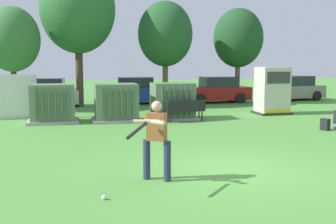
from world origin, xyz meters
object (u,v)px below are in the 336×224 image
object	(u,v)px
backpack	(325,125)
parked_car_left_of_center	(134,91)
batter	(156,137)
parked_car_leftmost	(43,93)
park_bench	(186,109)
parked_car_rightmost	(293,89)
sports_ball	(104,197)
parked_car_right_of_center	(217,90)
generator_enclosure	(272,91)
transformer_west	(53,104)
transformer_mid_east	(172,101)
transformer_mid_west	(116,103)

from	to	relation	value
backpack	parked_car_left_of_center	distance (m)	12.71
batter	parked_car_leftmost	xyz separation A→B (m)	(-3.30, 15.98, -0.22)
park_bench	backpack	xyz separation A→B (m)	(4.52, -3.35, -0.32)
parked_car_rightmost	parked_car_left_of_center	bearing A→B (deg)	178.66
park_bench	backpack	world-z (taller)	park_bench
sports_ball	backpack	xyz separation A→B (m)	(8.75, 5.99, 0.17)
batter	parked_car_right_of_center	world-z (taller)	batter
park_bench	parked_car_right_of_center	xyz separation A→B (m)	(4.16, 7.58, 0.22)
generator_enclosure	batter	distance (m)	12.67
transformer_west	backpack	bearing A→B (deg)	-23.83
transformer_mid_east	parked_car_right_of_center	world-z (taller)	same
transformer_west	backpack	size ratio (longest dim) A/B	4.77
parked_car_left_of_center	sports_ball	bearing A→B (deg)	-100.46
transformer_west	parked_car_leftmost	distance (m)	6.59
backpack	transformer_west	bearing A→B (deg)	156.17
generator_enclosure	batter	world-z (taller)	generator_enclosure
transformer_mid_east	batter	bearing A→B (deg)	-106.06
transformer_mid_west	parked_car_left_of_center	xyz separation A→B (m)	(1.87, 7.20, -0.04)
sports_ball	backpack	world-z (taller)	backpack
transformer_west	park_bench	bearing A→B (deg)	-11.09
generator_enclosure	parked_car_leftmost	world-z (taller)	generator_enclosure
sports_ball	parked_car_rightmost	distance (m)	22.08
generator_enclosure	parked_car_right_of_center	world-z (taller)	generator_enclosure
sports_ball	parked_car_right_of_center	bearing A→B (deg)	63.63
transformer_west	transformer_mid_east	xyz separation A→B (m)	(5.18, -0.15, 0.00)
generator_enclosure	parked_car_right_of_center	distance (m)	6.06
transformer_mid_west	transformer_mid_east	xyz separation A→B (m)	(2.53, 0.05, 0.00)
transformer_west	generator_enclosure	world-z (taller)	generator_enclosure
transformer_mid_west	sports_ball	world-z (taller)	transformer_mid_west
transformer_mid_west	parked_car_left_of_center	world-z (taller)	same
parked_car_leftmost	parked_car_rightmost	xyz separation A→B (m)	(15.96, 0.21, 0.00)
transformer_mid_west	sports_ball	distance (m)	10.34
transformer_west	park_bench	world-z (taller)	transformer_west
transformer_west	sports_ball	world-z (taller)	transformer_west
transformer_mid_east	sports_ball	distance (m)	11.01
parked_car_leftmost	parked_car_right_of_center	size ratio (longest dim) A/B	1.02
park_bench	batter	world-z (taller)	batter
parked_car_right_of_center	parked_car_rightmost	xyz separation A→B (m)	(5.47, 0.25, 0.00)
parked_car_rightmost	transformer_mid_west	bearing A→B (deg)	-150.96
parked_car_left_of_center	parked_car_right_of_center	size ratio (longest dim) A/B	1.04
generator_enclosure	backpack	xyz separation A→B (m)	(-0.33, -4.92, -0.92)
backpack	batter	bearing A→B (deg)	-146.47
transformer_mid_east	batter	xyz separation A→B (m)	(-2.67, -9.29, 0.19)
transformer_west	batter	size ratio (longest dim) A/B	1.21
parked_car_rightmost	batter	bearing A→B (deg)	-128.03
park_bench	transformer_mid_east	bearing A→B (deg)	110.74
parked_car_right_of_center	parked_car_left_of_center	bearing A→B (deg)	174.48
transformer_west	transformer_mid_east	distance (m)	5.18
generator_enclosure	sports_ball	xyz separation A→B (m)	(-9.08, -10.91, -1.09)
transformer_mid_west	backpack	bearing A→B (deg)	-29.78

